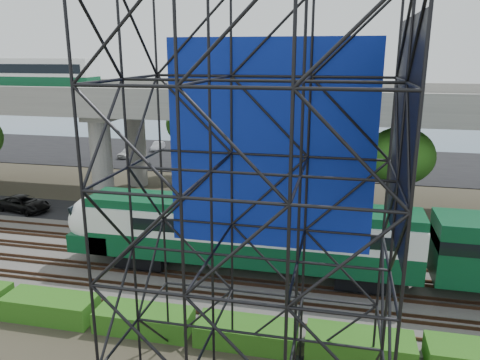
# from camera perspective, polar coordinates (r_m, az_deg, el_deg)

# --- Properties ---
(ground) EXTENTS (140.00, 140.00, 0.00)m
(ground) POSITION_cam_1_polar(r_m,az_deg,el_deg) (27.78, -9.85, -12.54)
(ground) COLOR #474233
(ground) RESTS_ON ground
(ballast_bed) EXTENTS (90.00, 12.00, 0.20)m
(ballast_bed) POSITION_cam_1_polar(r_m,az_deg,el_deg) (29.39, -8.38, -10.64)
(ballast_bed) COLOR slate
(ballast_bed) RESTS_ON ground
(service_road) EXTENTS (90.00, 5.00, 0.08)m
(service_road) POSITION_cam_1_polar(r_m,az_deg,el_deg) (36.83, -3.71, -5.15)
(service_road) COLOR black
(service_road) RESTS_ON ground
(parking_lot) EXTENTS (90.00, 18.00, 0.08)m
(parking_lot) POSITION_cam_1_polar(r_m,az_deg,el_deg) (58.87, 2.62, 2.65)
(parking_lot) COLOR black
(parking_lot) RESTS_ON ground
(harbor_water) EXTENTS (140.00, 40.00, 0.03)m
(harbor_water) POSITION_cam_1_polar(r_m,az_deg,el_deg) (80.26, 5.35, 5.96)
(harbor_water) COLOR #496578
(harbor_water) RESTS_ON ground
(rail_tracks) EXTENTS (90.00, 9.52, 0.16)m
(rail_tracks) POSITION_cam_1_polar(r_m,az_deg,el_deg) (29.31, -8.39, -10.32)
(rail_tracks) COLOR #472D1E
(rail_tracks) RESTS_ON ballast_bed
(commuter_train) EXTENTS (29.30, 3.06, 4.30)m
(commuter_train) POSITION_cam_1_polar(r_m,az_deg,el_deg) (26.71, 5.51, -6.73)
(commuter_train) COLOR black
(commuter_train) RESTS_ON rail_tracks
(overpass) EXTENTS (80.00, 12.00, 12.40)m
(overpass) POSITION_cam_1_polar(r_m,az_deg,el_deg) (40.45, -3.56, 8.63)
(overpass) COLOR #9E9B93
(overpass) RESTS_ON ground
(scaffold_tower) EXTENTS (9.36, 6.36, 15.00)m
(scaffold_tower) POSITION_cam_1_polar(r_m,az_deg,el_deg) (15.83, 1.81, -4.58)
(scaffold_tower) COLOR black
(scaffold_tower) RESTS_ON ground
(hedge_strip) EXTENTS (34.60, 1.80, 1.20)m
(hedge_strip) POSITION_cam_1_polar(r_m,az_deg,el_deg) (23.73, -11.61, -16.28)
(hedge_strip) COLOR #275A14
(hedge_strip) RESTS_ON ground
(trees) EXTENTS (40.94, 16.94, 7.69)m
(trees) POSITION_cam_1_polar(r_m,az_deg,el_deg) (42.02, -7.84, 5.12)
(trees) COLOR #382314
(trees) RESTS_ON ground
(suv) EXTENTS (4.91, 2.98, 1.27)m
(suv) POSITION_cam_1_polar(r_m,az_deg,el_deg) (42.94, -24.83, -2.63)
(suv) COLOR black
(suv) RESTS_ON service_road
(parked_cars) EXTENTS (33.83, 9.58, 1.31)m
(parked_cars) POSITION_cam_1_polar(r_m,az_deg,el_deg) (58.41, 2.66, 3.20)
(parked_cars) COLOR silver
(parked_cars) RESTS_ON parking_lot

